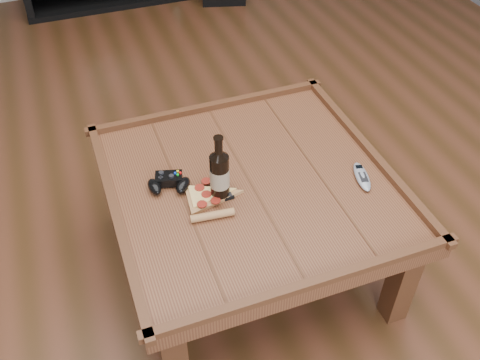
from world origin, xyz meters
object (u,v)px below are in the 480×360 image
object	(u,v)px
remote_control	(362,176)
coffee_table	(250,194)
game_controller	(169,183)
pizza_slice	(207,199)
beer_bottle	(220,173)
smartphone	(222,190)

from	to	relation	value
remote_control	coffee_table	bearing A→B (deg)	176.46
game_controller	remote_control	size ratio (longest dim) A/B	1.01
coffee_table	game_controller	size ratio (longest dim) A/B	6.32
pizza_slice	beer_bottle	bearing A→B (deg)	17.18
game_controller	remote_control	distance (m)	0.69
beer_bottle	smartphone	world-z (taller)	beer_bottle
smartphone	remote_control	bearing A→B (deg)	-14.13
pizza_slice	smartphone	xyz separation A→B (m)	(0.06, 0.03, -0.00)
smartphone	remote_control	distance (m)	0.51
coffee_table	smartphone	world-z (taller)	coffee_table
coffee_table	smartphone	bearing A→B (deg)	-175.23
coffee_table	remote_control	world-z (taller)	coffee_table
beer_bottle	game_controller	bearing A→B (deg)	146.38
coffee_table	game_controller	world-z (taller)	game_controller
game_controller	remote_control	xyz separation A→B (m)	(0.66, -0.20, -0.01)
pizza_slice	smartphone	world-z (taller)	pizza_slice
coffee_table	beer_bottle	world-z (taller)	beer_bottle
beer_bottle	game_controller	size ratio (longest dim) A/B	1.58
coffee_table	beer_bottle	xyz separation A→B (m)	(-0.12, -0.03, 0.16)
coffee_table	pizza_slice	bearing A→B (deg)	-168.00
beer_bottle	pizza_slice	bearing A→B (deg)	-168.82
smartphone	beer_bottle	bearing A→B (deg)	-127.82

